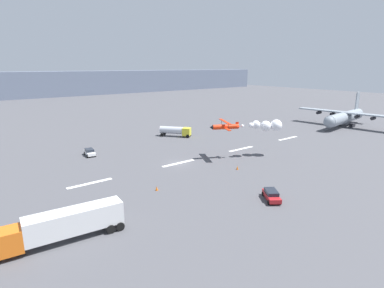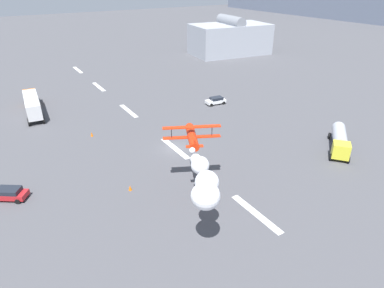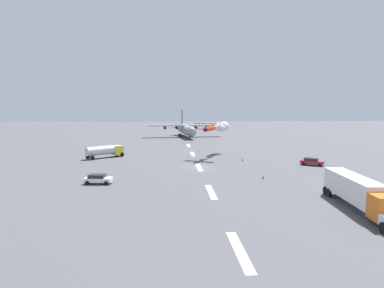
{
  "view_description": "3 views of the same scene",
  "coord_description": "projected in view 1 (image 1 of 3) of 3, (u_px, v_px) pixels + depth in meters",
  "views": [
    {
      "loc": [
        -35.73,
        -51.32,
        20.09
      ],
      "look_at": [
        5.34,
        2.26,
        2.93
      ],
      "focal_mm": 28.86,
      "sensor_mm": 36.0,
      "label": 1
    },
    {
      "loc": [
        40.75,
        -22.36,
        24.61
      ],
      "look_at": [
        10.34,
        -3.29,
        6.15
      ],
      "focal_mm": 30.93,
      "sensor_mm": 36.0,
      "label": 2
    },
    {
      "loc": [
        -63.55,
        5.75,
        11.98
      ],
      "look_at": [
        21.33,
        0.0,
        2.36
      ],
      "focal_mm": 29.97,
      "sensor_mm": 36.0,
      "label": 3
    }
  ],
  "objects": [
    {
      "name": "runway_stripe_4",
      "position": [
        241.0,
        149.0,
        76.72
      ],
      "size": [
        8.0,
        0.9,
        0.01
      ],
      "primitive_type": "cube",
      "color": "white",
      "rests_on": "ground"
    },
    {
      "name": "ground_plane",
      "position": [
        179.0,
        163.0,
        65.49
      ],
      "size": [
        440.0,
        440.0,
        0.0
      ],
      "primitive_type": "plane",
      "color": "#4C4C51",
      "rests_on": "ground"
    },
    {
      "name": "semi_truck_orange",
      "position": [
        62.0,
        225.0,
        35.86
      ],
      "size": [
        15.33,
        4.1,
        3.7
      ],
      "color": "silver",
      "rests_on": "ground"
    },
    {
      "name": "cargo_transport_plane",
      "position": [
        344.0,
        117.0,
        103.75
      ],
      "size": [
        26.74,
        32.03,
        10.99
      ],
      "color": "gray",
      "rests_on": "ground"
    },
    {
      "name": "runway_stripe_3",
      "position": [
        179.0,
        163.0,
        65.49
      ],
      "size": [
        8.0,
        0.9,
        0.01
      ],
      "primitive_type": "cube",
      "color": "white",
      "rests_on": "ground"
    },
    {
      "name": "runway_stripe_5",
      "position": [
        288.0,
        138.0,
        87.95
      ],
      "size": [
        8.0,
        0.9,
        0.01
      ],
      "primitive_type": "cube",
      "color": "white",
      "rests_on": "ground"
    },
    {
      "name": "traffic_cone_far",
      "position": [
        237.0,
        168.0,
        61.43
      ],
      "size": [
        0.44,
        0.44,
        0.75
      ],
      "primitive_type": "cone",
      "color": "orange",
      "rests_on": "ground"
    },
    {
      "name": "mountain_ridge_distant",
      "position": [
        23.0,
        85.0,
        195.15
      ],
      "size": [
        396.0,
        16.0,
        16.5
      ],
      "primitive_type": "cube",
      "color": "slate",
      "rests_on": "ground"
    },
    {
      "name": "traffic_cone_near",
      "position": [
        157.0,
        188.0,
        51.15
      ],
      "size": [
        0.44,
        0.44,
        0.75
      ],
      "primitive_type": "cone",
      "color": "orange",
      "rests_on": "ground"
    },
    {
      "name": "airport_staff_sedan",
      "position": [
        90.0,
        152.0,
        70.98
      ],
      "size": [
        2.41,
        4.42,
        1.52
      ],
      "color": "white",
      "rests_on": "ground"
    },
    {
      "name": "fuel_tanker_truck",
      "position": [
        176.0,
        131.0,
        89.88
      ],
      "size": [
        7.64,
        8.55,
        2.9
      ],
      "color": "yellow",
      "rests_on": "ground"
    },
    {
      "name": "followme_car_yellow",
      "position": [
        271.0,
        195.0,
        47.45
      ],
      "size": [
        4.09,
        4.77,
        1.52
      ],
      "color": "#B21E23",
      "rests_on": "ground"
    },
    {
      "name": "runway_stripe_2",
      "position": [
        90.0,
        183.0,
        54.26
      ],
      "size": [
        8.0,
        0.9,
        0.01
      ],
      "primitive_type": "cube",
      "color": "white",
      "rests_on": "ground"
    },
    {
      "name": "stunt_biplane_red",
      "position": [
        264.0,
        126.0,
        69.06
      ],
      "size": [
        15.45,
        9.97,
        2.7
      ],
      "color": "red"
    }
  ]
}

